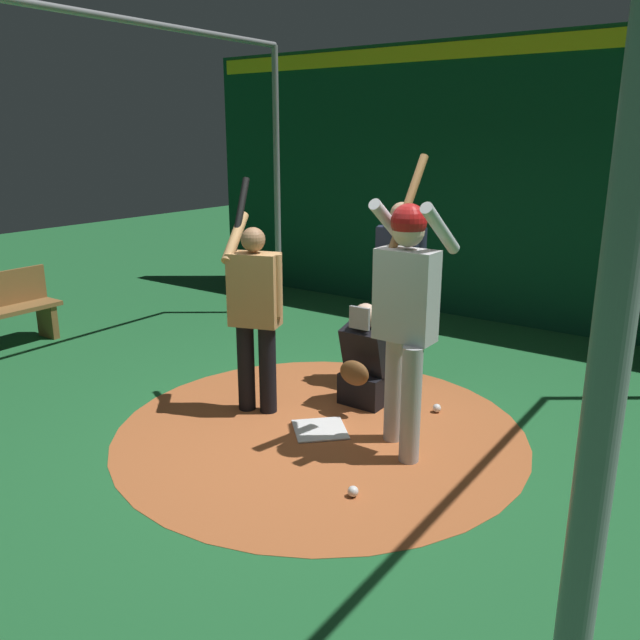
% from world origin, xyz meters
% --- Properties ---
extents(ground_plane, '(25.28, 25.28, 0.00)m').
position_xyz_m(ground_plane, '(0.00, 0.00, 0.00)').
color(ground_plane, '#216633').
extents(dirt_circle, '(3.35, 3.35, 0.01)m').
position_xyz_m(dirt_circle, '(0.00, 0.00, 0.00)').
color(dirt_circle, '#B76033').
rests_on(dirt_circle, ground).
extents(home_plate, '(0.59, 0.59, 0.01)m').
position_xyz_m(home_plate, '(0.00, 0.00, 0.01)').
color(home_plate, white).
rests_on(home_plate, dirt_circle).
extents(batter, '(0.68, 0.49, 2.21)m').
position_xyz_m(batter, '(-0.10, 0.69, 1.16)').
color(batter, '#B3B3B7').
rests_on(batter, ground).
extents(catcher, '(0.58, 0.40, 0.94)m').
position_xyz_m(catcher, '(-0.70, 0.00, 0.37)').
color(catcher, black).
rests_on(catcher, ground).
extents(umpire, '(0.22, 0.49, 1.76)m').
position_xyz_m(umpire, '(-1.32, -0.02, 0.99)').
color(umpire, '#4C4C51').
rests_on(umpire, ground).
extents(visitor, '(0.53, 0.59, 2.00)m').
position_xyz_m(visitor, '(-0.03, -0.70, 0.94)').
color(visitor, black).
rests_on(visitor, ground).
extents(back_wall, '(0.22, 9.28, 3.49)m').
position_xyz_m(back_wall, '(-4.04, 0.00, 1.76)').
color(back_wall, '#0C3D26').
rests_on(back_wall, ground).
extents(cage_frame, '(5.45, 5.25, 3.43)m').
position_xyz_m(cage_frame, '(0.00, 0.00, 2.34)').
color(cage_frame, gray).
rests_on(cage_frame, ground).
extents(baseball_0, '(0.07, 0.07, 0.07)m').
position_xyz_m(baseball_0, '(-0.89, 0.63, 0.04)').
color(baseball_0, white).
rests_on(baseball_0, dirt_circle).
extents(baseball_1, '(0.07, 0.07, 0.07)m').
position_xyz_m(baseball_1, '(-0.60, -0.09, 0.04)').
color(baseball_1, white).
rests_on(baseball_1, dirt_circle).
extents(baseball_2, '(0.07, 0.07, 0.07)m').
position_xyz_m(baseball_2, '(0.70, 0.76, 0.04)').
color(baseball_2, white).
rests_on(baseball_2, dirt_circle).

